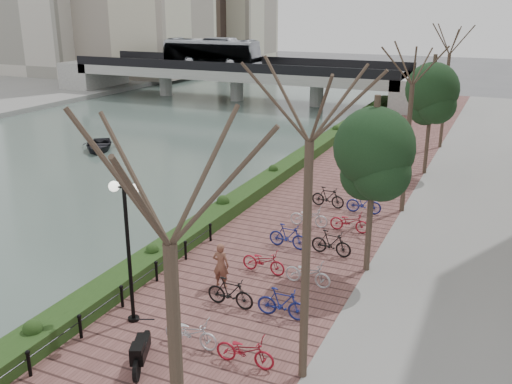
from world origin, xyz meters
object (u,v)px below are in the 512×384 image
Objects in this scene: motorcycle at (141,349)px; boat at (99,145)px; lamppost at (126,220)px; pedestrian at (221,265)px.

motorcycle is 0.45× the size of boat.
motorcycle is at bearing -80.23° from boat.
boat is at bearing 131.48° from lamppost.
boat is (-16.42, 18.58, -3.44)m from lamppost.
lamppost reaches higher than motorcycle.
pedestrian is (1.45, 3.14, -2.54)m from lamppost.
boat is (-17.87, 15.44, -0.90)m from pedestrian.
motorcycle is (1.61, -1.84, -2.82)m from lamppost.
lamppost is 2.85× the size of pedestrian.
lamppost is at bearing 60.58° from pedestrian.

